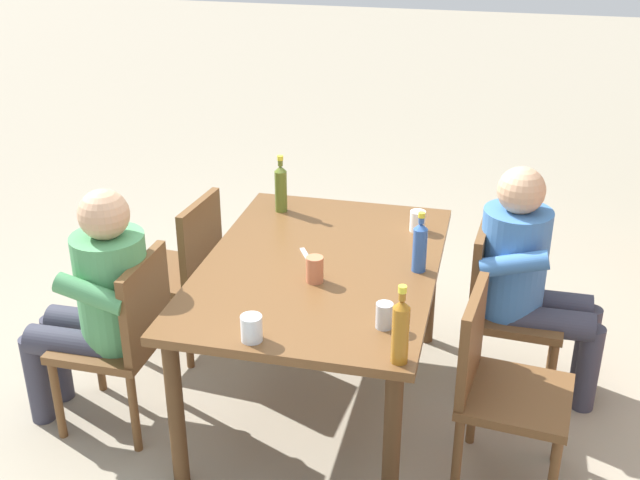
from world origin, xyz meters
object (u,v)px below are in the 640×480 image
object	(u,v)px
cup_glass	(252,328)
table_knife	(309,261)
person_in_white_shirt	(98,298)
bottle_amber	(400,330)
chair_far_left	(502,300)
person_in_plaid_shirt	(529,273)
chair_near_right	(125,333)
chair_far_right	(497,381)
cup_steel	(384,315)
dining_table	(320,281)
bottle_olive	(281,187)
chair_near_left	(182,266)
cup_white	(418,221)
cup_terracotta	(315,269)
bottle_blue	(420,246)

from	to	relation	value
cup_glass	table_knife	size ratio (longest dim) A/B	0.47
person_in_white_shirt	bottle_amber	distance (m)	1.46
chair_far_left	person_in_plaid_shirt	world-z (taller)	person_in_plaid_shirt
chair_near_right	chair_far_right	xyz separation A→B (m)	(-0.01, 1.66, 0.00)
cup_steel	chair_far_right	bearing A→B (deg)	106.82
person_in_white_shirt	person_in_plaid_shirt	xyz separation A→B (m)	(-0.69, 1.87, 0.00)
dining_table	table_knife	xyz separation A→B (m)	(-0.01, -0.05, 0.09)
dining_table	person_in_plaid_shirt	bearing A→B (deg)	110.17
chair_near_right	table_knife	distance (m)	0.90
cup_steel	cup_glass	bearing A→B (deg)	-66.32
cup_glass	bottle_olive	bearing A→B (deg)	-169.27
chair_near_left	chair_far_left	bearing A→B (deg)	90.45
chair_near_left	cup_steel	xyz separation A→B (m)	(0.81, 1.20, 0.33)
bottle_olive	table_knife	bearing A→B (deg)	27.95
chair_far_left	cup_white	bearing A→B (deg)	-104.41
chair_far_right	cup_white	xyz separation A→B (m)	(-0.80, -0.44, 0.33)
bottle_amber	cup_steel	world-z (taller)	bottle_amber
chair_far_right	cup_white	distance (m)	0.97
chair_near_right	bottle_olive	size ratio (longest dim) A/B	2.86
cup_terracotta	cup_steel	bearing A→B (deg)	49.13
chair_near_left	chair_far_right	bearing A→B (deg)	67.91
person_in_white_shirt	chair_near_left	bearing A→B (deg)	170.91
bottle_blue	dining_table	bearing A→B (deg)	-84.94
chair_far_right	bottle_blue	bearing A→B (deg)	-134.22
person_in_white_shirt	bottle_amber	bearing A→B (deg)	75.88
table_knife	person_in_plaid_shirt	bearing A→B (deg)	108.70
cup_terracotta	table_knife	distance (m)	0.20
chair_far_left	person_in_white_shirt	size ratio (longest dim) A/B	0.74
person_in_white_shirt	person_in_plaid_shirt	size ratio (longest dim) A/B	1.00
bottle_blue	bottle_olive	xyz separation A→B (m)	(-0.51, -0.78, 0.01)
bottle_blue	cup_white	size ratio (longest dim) A/B	2.71
chair_far_left	chair_near_left	bearing A→B (deg)	-89.55
dining_table	person_in_white_shirt	bearing A→B (deg)	-69.83
person_in_plaid_shirt	cup_steel	xyz separation A→B (m)	(0.82, -0.57, 0.16)
bottle_amber	bottle_olive	size ratio (longest dim) A/B	1.03
cup_white	bottle_blue	bearing A→B (deg)	7.85
cup_white	cup_steel	distance (m)	0.94
chair_far_left	person_in_white_shirt	distance (m)	1.90
dining_table	cup_steel	size ratio (longest dim) A/B	14.51
chair_near_right	cup_terracotta	bearing A→B (deg)	101.86
chair_near_right	dining_table	bearing A→B (deg)	112.65
chair_far_left	cup_terracotta	size ratio (longest dim) A/B	7.42
chair_far_left	bottle_blue	size ratio (longest dim) A/B	3.09
chair_near_right	person_in_plaid_shirt	bearing A→B (deg)	111.35
cup_glass	cup_white	bearing A→B (deg)	156.85
chair_near_right	bottle_amber	world-z (taller)	bottle_amber
cup_glass	table_knife	distance (m)	0.70
dining_table	bottle_olive	bearing A→B (deg)	-148.40
bottle_olive	chair_far_left	bearing A→B (deg)	80.24
chair_far_left	table_knife	world-z (taller)	chair_far_left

